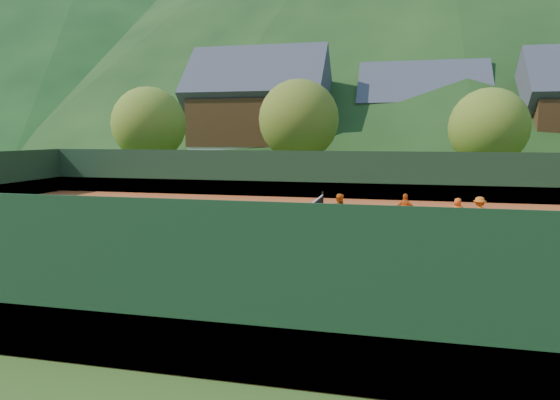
% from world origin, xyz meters
% --- Properties ---
extents(ground, '(400.00, 400.00, 0.00)m').
position_xyz_m(ground, '(0.00, 0.00, 0.00)').
color(ground, '#2D4D18').
rests_on(ground, ground).
extents(clay_court, '(40.00, 24.00, 0.02)m').
position_xyz_m(clay_court, '(0.00, 0.00, 0.01)').
color(clay_court, '#B1481C').
rests_on(clay_court, ground).
extents(mountain_far_left, '(260.00, 260.00, 100.00)m').
position_xyz_m(mountain_far_left, '(-90.00, 150.00, 50.00)').
color(mountain_far_left, '#133612').
rests_on(mountain_far_left, ground).
extents(coach, '(0.64, 0.44, 1.69)m').
position_xyz_m(coach, '(-1.02, -3.25, 0.87)').
color(coach, '#1A38AF').
rests_on(coach, clay_court).
extents(student_a, '(0.89, 0.77, 1.59)m').
position_xyz_m(student_a, '(1.39, 1.19, 0.81)').
color(student_a, orange).
rests_on(student_a, clay_court).
extents(student_b, '(0.94, 0.58, 1.50)m').
position_xyz_m(student_b, '(4.09, 2.59, 0.77)').
color(student_b, orange).
rests_on(student_b, clay_court).
extents(student_c, '(0.66, 0.47, 1.29)m').
position_xyz_m(student_c, '(6.32, 3.34, 0.66)').
color(student_c, '#EF5715').
rests_on(student_c, clay_court).
extents(student_d, '(1.06, 0.78, 1.46)m').
position_xyz_m(student_d, '(7.09, 2.50, 0.75)').
color(student_d, orange).
rests_on(student_d, clay_court).
extents(tennis_ball_0, '(0.07, 0.07, 0.07)m').
position_xyz_m(tennis_ball_0, '(3.36, -8.10, 0.05)').
color(tennis_ball_0, '#CBD323').
rests_on(tennis_ball_0, clay_court).
extents(tennis_ball_1, '(0.07, 0.07, 0.07)m').
position_xyz_m(tennis_ball_1, '(-4.28, -1.32, 0.05)').
color(tennis_ball_1, '#CBD323').
rests_on(tennis_ball_1, clay_court).
extents(tennis_ball_2, '(0.07, 0.07, 0.07)m').
position_xyz_m(tennis_ball_2, '(3.15, -7.41, 0.05)').
color(tennis_ball_2, '#CBD323').
rests_on(tennis_ball_2, clay_court).
extents(tennis_ball_3, '(0.07, 0.07, 0.07)m').
position_xyz_m(tennis_ball_3, '(-6.97, -2.16, 0.05)').
color(tennis_ball_3, '#CBD323').
rests_on(tennis_ball_3, clay_court).
extents(tennis_ball_4, '(0.07, 0.07, 0.07)m').
position_xyz_m(tennis_ball_4, '(2.58, -7.85, 0.05)').
color(tennis_ball_4, '#CBD323').
rests_on(tennis_ball_4, clay_court).
extents(tennis_ball_5, '(0.07, 0.07, 0.07)m').
position_xyz_m(tennis_ball_5, '(-4.43, -7.70, 0.05)').
color(tennis_ball_5, '#CBD323').
rests_on(tennis_ball_5, clay_court).
extents(tennis_ball_6, '(0.07, 0.07, 0.07)m').
position_xyz_m(tennis_ball_6, '(-5.18, -8.11, 0.05)').
color(tennis_ball_6, '#CBD323').
rests_on(tennis_ball_6, clay_court).
extents(tennis_ball_7, '(0.07, 0.07, 0.07)m').
position_xyz_m(tennis_ball_7, '(-6.74, -4.22, 0.05)').
color(tennis_ball_7, '#CBD323').
rests_on(tennis_ball_7, clay_court).
extents(tennis_ball_8, '(0.07, 0.07, 0.07)m').
position_xyz_m(tennis_ball_8, '(-5.68, -9.40, 0.05)').
color(tennis_ball_8, '#CBD323').
rests_on(tennis_ball_8, clay_court).
extents(tennis_ball_9, '(0.07, 0.07, 0.07)m').
position_xyz_m(tennis_ball_9, '(2.96, -7.44, 0.05)').
color(tennis_ball_9, '#CBD323').
rests_on(tennis_ball_9, clay_court).
extents(tennis_ball_11, '(0.07, 0.07, 0.07)m').
position_xyz_m(tennis_ball_11, '(2.45, -2.31, 0.05)').
color(tennis_ball_11, '#CBD323').
rests_on(tennis_ball_11, clay_court).
extents(tennis_ball_13, '(0.07, 0.07, 0.07)m').
position_xyz_m(tennis_ball_13, '(0.91, -2.85, 0.05)').
color(tennis_ball_13, '#CBD323').
rests_on(tennis_ball_13, clay_court).
extents(tennis_ball_14, '(0.07, 0.07, 0.07)m').
position_xyz_m(tennis_ball_14, '(-3.06, -2.96, 0.05)').
color(tennis_ball_14, '#CBD323').
rests_on(tennis_ball_14, clay_court).
extents(tennis_ball_15, '(0.07, 0.07, 0.07)m').
position_xyz_m(tennis_ball_15, '(2.15, -5.63, 0.05)').
color(tennis_ball_15, '#CBD323').
rests_on(tennis_ball_15, clay_court).
extents(tennis_ball_16, '(0.07, 0.07, 0.07)m').
position_xyz_m(tennis_ball_16, '(4.41, -2.45, 0.05)').
color(tennis_ball_16, '#CBD323').
rests_on(tennis_ball_16, clay_court).
extents(tennis_ball_17, '(0.07, 0.07, 0.07)m').
position_xyz_m(tennis_ball_17, '(0.40, -7.30, 0.05)').
color(tennis_ball_17, '#CBD323').
rests_on(tennis_ball_17, clay_court).
extents(tennis_ball_19, '(0.07, 0.07, 0.07)m').
position_xyz_m(tennis_ball_19, '(-6.63, -7.86, 0.05)').
color(tennis_ball_19, '#CBD323').
rests_on(tennis_ball_19, clay_court).
extents(tennis_ball_20, '(0.07, 0.07, 0.07)m').
position_xyz_m(tennis_ball_20, '(-0.13, -8.78, 0.05)').
color(tennis_ball_20, '#CBD323').
rests_on(tennis_ball_20, clay_court).
extents(tennis_ball_21, '(0.07, 0.07, 0.07)m').
position_xyz_m(tennis_ball_21, '(-2.99, -8.73, 0.05)').
color(tennis_ball_21, '#CBD323').
rests_on(tennis_ball_21, clay_court).
extents(tennis_ball_22, '(0.07, 0.07, 0.07)m').
position_xyz_m(tennis_ball_22, '(-3.43, -8.08, 0.05)').
color(tennis_ball_22, '#CBD323').
rests_on(tennis_ball_22, clay_court).
extents(tennis_ball_23, '(0.07, 0.07, 0.07)m').
position_xyz_m(tennis_ball_23, '(0.38, -7.66, 0.05)').
color(tennis_ball_23, '#CBD323').
rests_on(tennis_ball_23, clay_court).
extents(tennis_ball_24, '(0.07, 0.07, 0.07)m').
position_xyz_m(tennis_ball_24, '(5.83, -6.35, 0.05)').
color(tennis_ball_24, '#CBD323').
rests_on(tennis_ball_24, clay_court).
extents(tennis_ball_25, '(0.07, 0.07, 0.07)m').
position_xyz_m(tennis_ball_25, '(-4.57, -5.09, 0.05)').
color(tennis_ball_25, '#CBD323').
rests_on(tennis_ball_25, clay_court).
extents(tennis_ball_26, '(0.07, 0.07, 0.07)m').
position_xyz_m(tennis_ball_26, '(-3.38, -7.64, 0.05)').
color(tennis_ball_26, '#CBD323').
rests_on(tennis_ball_26, clay_court).
extents(tennis_ball_27, '(0.07, 0.07, 0.07)m').
position_xyz_m(tennis_ball_27, '(3.56, -6.94, 0.05)').
color(tennis_ball_27, '#CBD323').
rests_on(tennis_ball_27, clay_court).
extents(court_lines, '(23.83, 11.03, 0.00)m').
position_xyz_m(court_lines, '(0.00, 0.00, 0.02)').
color(court_lines, silver).
rests_on(court_lines, clay_court).
extents(tennis_net, '(0.10, 12.07, 1.10)m').
position_xyz_m(tennis_net, '(0.00, 0.00, 0.52)').
color(tennis_net, black).
rests_on(tennis_net, clay_court).
extents(perimeter_fence, '(40.40, 24.24, 3.00)m').
position_xyz_m(perimeter_fence, '(0.00, 0.00, 1.27)').
color(perimeter_fence, black).
rests_on(perimeter_fence, clay_court).
extents(ball_hopper, '(0.57, 0.57, 1.00)m').
position_xyz_m(ball_hopper, '(-8.52, -4.89, 0.77)').
color(ball_hopper, black).
rests_on(ball_hopper, clay_court).
extents(chalet_left, '(13.80, 9.93, 12.92)m').
position_xyz_m(chalet_left, '(-10.00, 30.00, 5.65)').
color(chalet_left, beige).
rests_on(chalet_left, ground).
extents(chalet_mid, '(12.65, 8.82, 11.45)m').
position_xyz_m(chalet_mid, '(6.00, 34.00, 4.99)').
color(chalet_mid, beige).
rests_on(chalet_mid, ground).
extents(tree_a, '(6.00, 6.00, 7.88)m').
position_xyz_m(tree_a, '(-16.00, 18.00, 4.87)').
color(tree_a, '#422C1A').
rests_on(tree_a, ground).
extents(tree_b, '(6.40, 6.40, 8.40)m').
position_xyz_m(tree_b, '(-4.00, 20.00, 5.19)').
color(tree_b, '#422B1A').
rests_on(tree_b, ground).
extents(tree_c, '(5.60, 5.60, 7.35)m').
position_xyz_m(tree_c, '(10.00, 19.00, 4.54)').
color(tree_c, '#3B2717').
rests_on(tree_c, ground).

